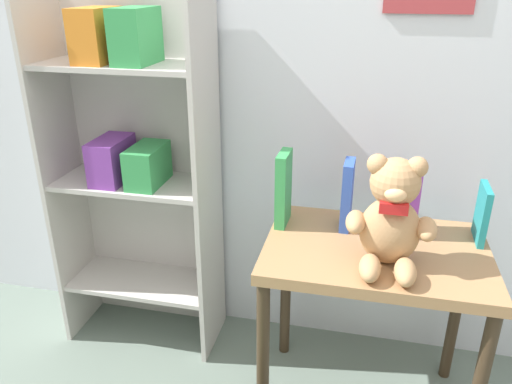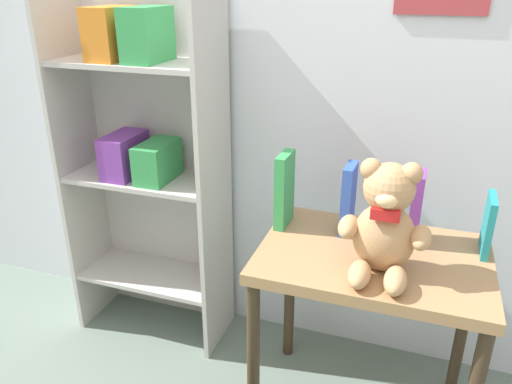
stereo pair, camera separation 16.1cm
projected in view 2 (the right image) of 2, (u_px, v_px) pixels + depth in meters
The scene contains 8 objects.
wall_back at pixel (369, 28), 1.65m from camera, with size 4.80×0.07×2.50m.
bookshelf_side at pixel (147, 153), 1.93m from camera, with size 0.61×0.29×1.37m.
display_table at pixel (371, 280), 1.54m from camera, with size 0.68×0.48×0.64m.
teddy_bear at pixel (385, 224), 1.36m from camera, with size 0.25×0.23×0.33m.
book_standing_green at pixel (284, 190), 1.63m from camera, with size 0.03×0.12×0.25m, color #33934C.
book_standing_blue at pixel (348, 199), 1.59m from camera, with size 0.03×0.10×0.23m, color #2D51B7.
book_standing_purple at pixel (416, 208), 1.53m from camera, with size 0.03×0.10×0.23m, color purple.
book_standing_teal at pixel (488, 225), 1.48m from camera, with size 0.02×0.13×0.18m, color teal.
Camera 2 is at (0.21, -0.28, 1.40)m, focal length 35.00 mm.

